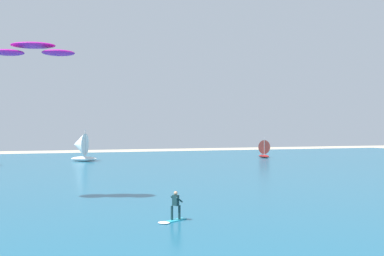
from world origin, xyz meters
The scene contains 5 objects.
ocean centered at (0.00, 50.59, 0.05)m, with size 160.00×90.00×0.10m, color #1E607F.
kitesurfer centered at (-2.58, 19.04, 0.70)m, with size 1.98×1.46×1.67m.
kite centered at (-10.12, 28.60, 10.96)m, with size 6.21×3.58×0.90m.
sailboat_anchored_offshore centered at (-3.35, 68.25, 2.44)m, with size 4.54×4.07×5.10m.
sailboat_near_shore centered at (29.05, 66.80, 1.76)m, with size 2.67×3.14×3.63m.
Camera 1 is at (-9.76, -4.56, 5.27)m, focal length 40.96 mm.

